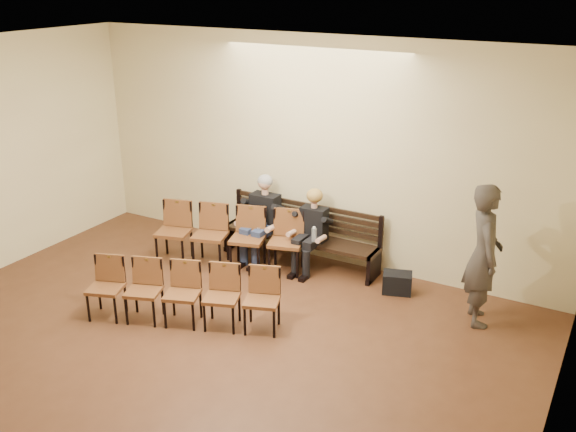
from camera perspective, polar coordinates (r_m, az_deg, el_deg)
name	(u,v)px	position (r m, az deg, el deg)	size (l,w,h in m)	color
room_walls	(114,173)	(6.36, -15.21, 3.71)	(8.02, 10.01, 3.51)	beige
bench	(300,249)	(10.14, 1.03, -2.95)	(2.60, 0.90, 0.45)	black
seated_man	(262,218)	(10.15, -2.32, -0.18)	(0.56, 0.78, 1.35)	black
seated_woman	(311,234)	(9.79, 2.04, -1.61)	(0.50, 0.69, 1.16)	black
laptop	(255,227)	(10.11, -2.94, -0.98)	(0.31, 0.24, 0.22)	silver
water_bottle	(314,242)	(9.55, 2.32, -2.29)	(0.07, 0.07, 0.24)	silver
bag	(397,283)	(9.38, 9.68, -5.87)	(0.41, 0.28, 0.30)	black
passerby	(485,245)	(8.51, 17.09, -2.45)	(0.80, 0.52, 2.19)	#39342F
chair_row_front	(229,237)	(9.96, -5.30, -1.91)	(2.32, 0.52, 0.96)	brown
chair_row_back	(182,295)	(8.48, -9.39, -6.92)	(2.54, 0.45, 0.83)	brown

